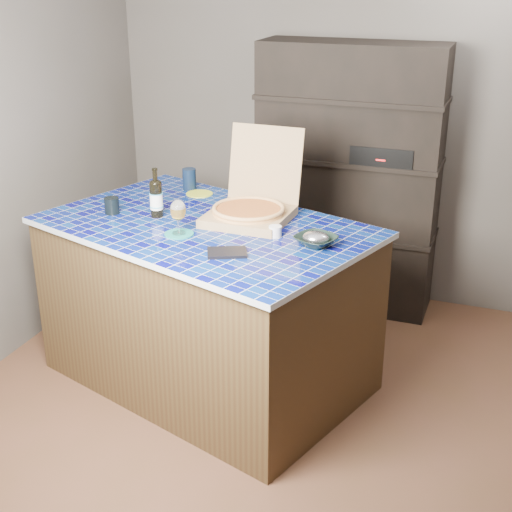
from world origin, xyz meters
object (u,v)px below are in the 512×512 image
at_px(wine_glass, 178,211).
at_px(dvd_case, 227,252).
at_px(kitchen_island, 208,304).
at_px(pizza_box, 250,208).
at_px(mead_bottle, 156,198).
at_px(bowl, 316,241).

relative_size(wine_glass, dvd_case, 0.97).
height_order(kitchen_island, pizza_box, pizza_box).
bearing_deg(kitchen_island, mead_bottle, -166.95).
bearing_deg(pizza_box, wine_glass, -125.99).
height_order(mead_bottle, dvd_case, mead_bottle).
height_order(kitchen_island, wine_glass, wine_glass).
xyz_separation_m(pizza_box, wine_glass, (-0.26, -0.35, 0.06)).
relative_size(kitchen_island, dvd_case, 10.61).
bearing_deg(pizza_box, kitchen_island, -139.55).
relative_size(wine_glass, bowl, 0.91).
bearing_deg(bowl, wine_glass, -171.68).
relative_size(kitchen_island, mead_bottle, 7.26).
distance_m(mead_bottle, bowl, 0.96).
height_order(pizza_box, dvd_case, pizza_box).
bearing_deg(pizza_box, mead_bottle, -164.00).
xyz_separation_m(kitchen_island, mead_bottle, (-0.31, 0.03, 0.58)).
relative_size(kitchen_island, wine_glass, 10.96).
distance_m(pizza_box, mead_bottle, 0.52).
bearing_deg(pizza_box, dvd_case, -81.00).
bearing_deg(mead_bottle, dvd_case, -32.94).
height_order(kitchen_island, mead_bottle, mead_bottle).
bearing_deg(bowl, kitchen_island, 172.60).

